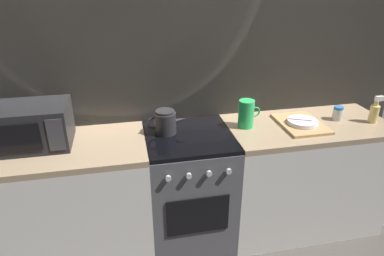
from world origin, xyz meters
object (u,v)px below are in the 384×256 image
at_px(spray_bottle, 374,112).
at_px(pitcher, 246,114).
at_px(stove_unit, 189,189).
at_px(kettle, 165,122).
at_px(spice_jar, 338,113).
at_px(dish_pile, 301,123).
at_px(microwave, 32,126).

bearing_deg(spray_bottle, pitcher, 172.91).
relative_size(stove_unit, pitcher, 4.50).
relative_size(kettle, spray_bottle, 1.40).
relative_size(stove_unit, spice_jar, 8.57).
distance_m(pitcher, dish_pile, 0.42).
bearing_deg(stove_unit, spice_jar, 1.41).
bearing_deg(kettle, spray_bottle, -5.02).
bearing_deg(spray_bottle, dish_pile, 174.28).
xyz_separation_m(stove_unit, pitcher, (0.43, 0.05, 0.55)).
relative_size(microwave, dish_pile, 1.15).
xyz_separation_m(microwave, kettle, (0.85, 0.00, -0.05)).
relative_size(spice_jar, spray_bottle, 0.52).
relative_size(microwave, kettle, 1.62).
distance_m(kettle, spray_bottle, 1.53).
bearing_deg(spice_jar, dish_pile, -172.58).
relative_size(stove_unit, kettle, 3.16).
bearing_deg(kettle, microwave, -179.82).
relative_size(microwave, pitcher, 2.30).
distance_m(dish_pile, spice_jar, 0.32).
distance_m(stove_unit, pitcher, 0.70).
relative_size(microwave, spray_bottle, 2.27).
height_order(stove_unit, spice_jar, spice_jar).
xyz_separation_m(spice_jar, spray_bottle, (0.23, -0.10, 0.03)).
bearing_deg(kettle, stove_unit, -23.82).
distance_m(microwave, spice_jar, 2.14).
xyz_separation_m(stove_unit, spice_jar, (1.14, 0.03, 0.50)).
relative_size(stove_unit, spray_bottle, 4.43).
height_order(dish_pile, spice_jar, spice_jar).
xyz_separation_m(kettle, spice_jar, (1.29, -0.04, -0.03)).
height_order(pitcher, spice_jar, pitcher).
bearing_deg(pitcher, spray_bottle, -7.09).
distance_m(kettle, pitcher, 0.58).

